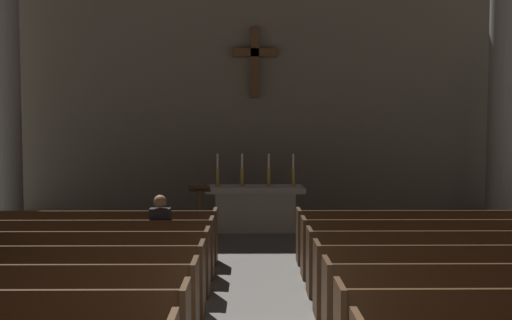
{
  "coord_description": "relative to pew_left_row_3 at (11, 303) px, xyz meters",
  "views": [
    {
      "loc": [
        -0.12,
        -4.64,
        2.46
      ],
      "look_at": [
        0.0,
        7.53,
        1.69
      ],
      "focal_mm": 42.65,
      "sensor_mm": 36.0,
      "label": 1
    }
  ],
  "objects": [
    {
      "name": "candlestick_outer_left",
      "position": [
        1.88,
        7.05,
        0.77
      ],
      "size": [
        0.16,
        0.16,
        0.73
      ],
      "color": "#B79338",
      "rests_on": "altar"
    },
    {
      "name": "pew_right_row_7",
      "position": [
        5.46,
        3.87,
        0.0
      ],
      "size": [
        4.07,
        0.5,
        0.95
      ],
      "color": "#422B19",
      "rests_on": "ground"
    },
    {
      "name": "column_left_third",
      "position": [
        -2.94,
        7.3,
        2.52
      ],
      "size": [
        1.04,
        1.04,
        6.17
      ],
      "color": "gray",
      "rests_on": "ground"
    },
    {
      "name": "pew_right_row_3",
      "position": [
        5.46,
        0.0,
        0.0
      ],
      "size": [
        4.07,
        0.5,
        0.95
      ],
      "color": "#422B19",
      "rests_on": "ground"
    },
    {
      "name": "lone_worshipper",
      "position": [
        1.21,
        2.94,
        0.22
      ],
      "size": [
        0.32,
        0.43,
        1.32
      ],
      "color": "#26262B",
      "rests_on": "ground"
    },
    {
      "name": "pew_left_row_7",
      "position": [
        0.0,
        3.87,
        0.0
      ],
      "size": [
        4.07,
        0.5,
        0.95
      ],
      "color": "#422B19",
      "rests_on": "ground"
    },
    {
      "name": "apse_with_cross",
      "position": [
        2.73,
        9.14,
        3.1
      ],
      "size": [
        12.45,
        0.46,
        7.15
      ],
      "color": "#706656",
      "rests_on": "ground"
    },
    {
      "name": "pew_right_row_4",
      "position": [
        5.46,
        0.97,
        0.0
      ],
      "size": [
        4.07,
        0.5,
        0.95
      ],
      "color": "#422B19",
      "rests_on": "ground"
    },
    {
      "name": "candlestick_inner_left",
      "position": [
        2.43,
        7.05,
        0.77
      ],
      "size": [
        0.16,
        0.16,
        0.73
      ],
      "color": "#B79338",
      "rests_on": "altar"
    },
    {
      "name": "pew_left_row_3",
      "position": [
        0.0,
        0.0,
        0.0
      ],
      "size": [
        4.07,
        0.5,
        0.95
      ],
      "color": "#422B19",
      "rests_on": "ground"
    },
    {
      "name": "candlestick_inner_right",
      "position": [
        3.03,
        7.05,
        0.77
      ],
      "size": [
        0.16,
        0.16,
        0.73
      ],
      "color": "#B79338",
      "rests_on": "altar"
    },
    {
      "name": "pew_left_row_4",
      "position": [
        0.0,
        0.97,
        0.0
      ],
      "size": [
        4.07,
        0.5,
        0.95
      ],
      "color": "#422B19",
      "rests_on": "ground"
    },
    {
      "name": "altar",
      "position": [
        2.73,
        7.05,
        0.06
      ],
      "size": [
        2.2,
        0.9,
        1.01
      ],
      "color": "#A8A399",
      "rests_on": "ground"
    },
    {
      "name": "pew_right_row_5",
      "position": [
        5.46,
        1.94,
        0.0
      ],
      "size": [
        4.07,
        0.5,
        0.95
      ],
      "color": "#422B19",
      "rests_on": "ground"
    },
    {
      "name": "pew_left_row_5",
      "position": [
        0.0,
        1.94,
        0.0
      ],
      "size": [
        4.07,
        0.5,
        0.95
      ],
      "color": "#422B19",
      "rests_on": "ground"
    },
    {
      "name": "pew_right_row_6",
      "position": [
        5.46,
        2.9,
        0.0
      ],
      "size": [
        4.07,
        0.5,
        0.95
      ],
      "color": "#422B19",
      "rests_on": "ground"
    },
    {
      "name": "pew_left_row_6",
      "position": [
        0.0,
        2.9,
        0.0
      ],
      "size": [
        4.07,
        0.5,
        0.95
      ],
      "color": "#422B19",
      "rests_on": "ground"
    },
    {
      "name": "candlestick_outer_right",
      "position": [
        3.58,
        7.05,
        0.77
      ],
      "size": [
        0.16,
        0.16,
        0.73
      ],
      "color": "#B79338",
      "rests_on": "altar"
    },
    {
      "name": "column_right_third",
      "position": [
        8.4,
        7.3,
        2.52
      ],
      "size": [
        1.04,
        1.04,
        6.17
      ],
      "color": "gray",
      "rests_on": "ground"
    },
    {
      "name": "lectern",
      "position": [
        1.57,
        5.85,
        0.07
      ],
      "size": [
        0.44,
        0.36,
        1.15
      ],
      "color": "#422B19",
      "rests_on": "ground"
    }
  ]
}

